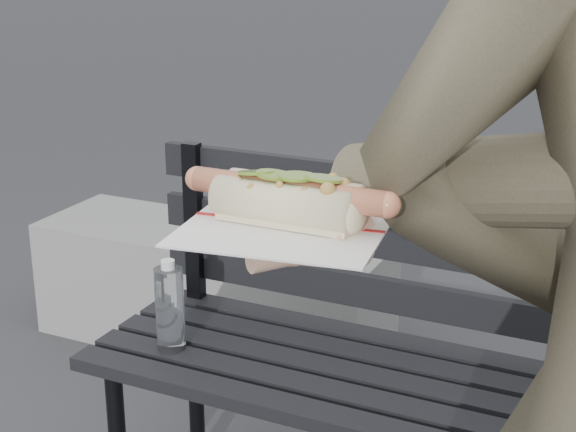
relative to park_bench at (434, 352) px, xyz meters
The scene contains 3 objects.
park_bench is the anchor object (origin of this frame).
concrete_block 1.27m from the park_bench, 142.70° to the left, with size 1.20×0.40×0.40m, color slate.
held_hotdog 1.09m from the park_bench, 71.94° to the right, with size 0.62×0.30×0.20m.
Camera 1 is at (0.36, -0.72, 1.39)m, focal length 55.00 mm.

